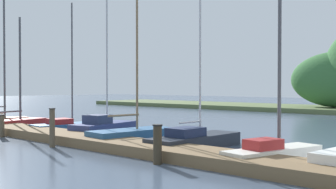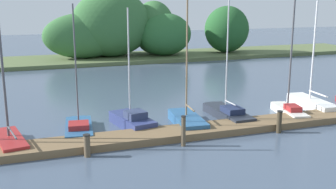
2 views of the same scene
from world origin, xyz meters
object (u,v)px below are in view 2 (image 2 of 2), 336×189
Objects in this scene: mooring_piling_2 at (183,131)px; mooring_piling_3 at (279,122)px; sailboat_2 at (79,127)px; sailboat_3 at (131,120)px; mooring_piling_1 at (87,146)px; sailboat_7 at (311,102)px; sailboat_6 at (289,108)px; sailboat_1 at (9,139)px; sailboat_4 at (187,119)px; sailboat_5 at (227,112)px.

mooring_piling_3 is (5.23, 0.19, -0.15)m from mooring_piling_2.
sailboat_2 is 2.74m from sailboat_3.
sailboat_7 is at bearing 13.83° from mooring_piling_1.
sailboat_3 is at bearing 152.87° from mooring_piling_3.
sailboat_3 is 7.56m from mooring_piling_3.
mooring_piling_2 reaches higher than mooring_piling_1.
sailboat_6 is 6.77× the size of mooring_piling_3.
mooring_piling_2 is (-7.59, -2.70, 0.29)m from sailboat_6.
sailboat_2 is 5.57m from mooring_piling_2.
sailboat_3 is at bearing 94.55° from sailboat_7.
sailboat_4 is at bearing -99.36° from sailboat_1.
mooring_piling_1 is (-11.92, -2.55, 0.07)m from sailboat_6.
mooring_piling_2 is (1.50, -3.64, 0.34)m from sailboat_3.
sailboat_2 reaches higher than sailboat_1.
sailboat_6 reaches higher than mooring_piling_1.
mooring_piling_2 is at bearing 121.23° from sailboat_6.
sailboat_4 is (8.82, 0.25, 0.00)m from sailboat_1.
sailboat_2 reaches higher than sailboat_3.
mooring_piling_2 is (-9.85, -3.64, 0.35)m from sailboat_7.
sailboat_4 is (2.83, -0.75, -0.03)m from sailboat_3.
sailboat_2 is at bearing 139.73° from mooring_piling_2.
sailboat_1 is 4.10× the size of mooring_piling_2.
sailboat_1 is 0.76× the size of sailboat_6.
sailboat_2 is at bearing 94.74° from sailboat_7.
sailboat_5 reaches higher than sailboat_1.
sailboat_5 is at bearing -72.82° from sailboat_4.
mooring_piling_1 is at bearing 113.73° from sailboat_6.
sailboat_7 reaches higher than sailboat_3.
sailboat_3 is (5.98, 1.00, 0.03)m from sailboat_1.
mooring_piling_2 is at bearing 114.81° from sailboat_7.
sailboat_7 is at bearing -97.71° from sailboat_1.
sailboat_2 reaches higher than mooring_piling_2.
sailboat_3 is 9.14m from sailboat_6.
sailboat_7 is at bearing -79.54° from sailboat_4.
sailboat_5 is 3.49m from mooring_piling_3.
sailboat_5 is at bearing 89.84° from sailboat_6.
mooring_piling_1 is 0.69× the size of mooring_piling_2.
mooring_piling_2 is 1.25× the size of mooring_piling_3.
mooring_piling_2 is at bearing -168.88° from sailboat_3.
sailboat_2 is 8.25m from sailboat_5.
sailboat_7 reaches higher than mooring_piling_3.
sailboat_3 is 0.94× the size of sailboat_5.
sailboat_2 is 0.98× the size of sailboat_7.
sailboat_1 reaches higher than mooring_piling_2.
sailboat_6 is at bearing -107.20° from sailboat_3.
sailboat_6 reaches higher than sailboat_2.
sailboat_1 is 5.14× the size of mooring_piling_3.
sailboat_7 is at bearing 36.72° from mooring_piling_3.
mooring_piling_3 is (12.71, -2.45, 0.23)m from sailboat_1.
sailboat_3 is at bearing 87.45° from sailboat_5.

